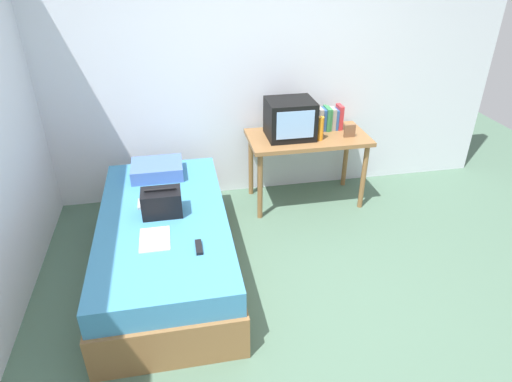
{
  "coord_description": "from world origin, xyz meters",
  "views": [
    {
      "loc": [
        -0.74,
        -2.22,
        2.37
      ],
      "look_at": [
        -0.13,
        0.92,
        0.55
      ],
      "focal_mm": 31.0,
      "sensor_mm": 36.0,
      "label": 1
    }
  ],
  "objects_px": {
    "desk": "(307,144)",
    "pillow": "(157,169)",
    "tv": "(290,119)",
    "magazine": "(155,239)",
    "remote_silver": "(141,204)",
    "handbag": "(162,203)",
    "book_row": "(329,118)",
    "picture_frame": "(350,131)",
    "remote_dark": "(199,247)",
    "bed": "(166,244)",
    "water_bottle": "(320,128)"
  },
  "relations": [
    {
      "from": "bed",
      "to": "pillow",
      "type": "relative_size",
      "value": 4.47
    },
    {
      "from": "remote_dark",
      "to": "tv",
      "type": "bearing_deg",
      "value": 53.91
    },
    {
      "from": "pillow",
      "to": "remote_silver",
      "type": "height_order",
      "value": "pillow"
    },
    {
      "from": "book_row",
      "to": "handbag",
      "type": "relative_size",
      "value": 0.84
    },
    {
      "from": "book_row",
      "to": "magazine",
      "type": "distance_m",
      "value": 2.18
    },
    {
      "from": "tv",
      "to": "book_row",
      "type": "relative_size",
      "value": 1.75
    },
    {
      "from": "magazine",
      "to": "remote_silver",
      "type": "bearing_deg",
      "value": 102.66
    },
    {
      "from": "remote_dark",
      "to": "magazine",
      "type": "bearing_deg",
      "value": 151.38
    },
    {
      "from": "bed",
      "to": "pillow",
      "type": "distance_m",
      "value": 0.77
    },
    {
      "from": "tv",
      "to": "picture_frame",
      "type": "distance_m",
      "value": 0.59
    },
    {
      "from": "water_bottle",
      "to": "magazine",
      "type": "height_order",
      "value": "water_bottle"
    },
    {
      "from": "desk",
      "to": "remote_silver",
      "type": "bearing_deg",
      "value": -156.47
    },
    {
      "from": "handbag",
      "to": "magazine",
      "type": "bearing_deg",
      "value": -100.32
    },
    {
      "from": "magazine",
      "to": "remote_dark",
      "type": "bearing_deg",
      "value": -28.62
    },
    {
      "from": "tv",
      "to": "book_row",
      "type": "bearing_deg",
      "value": 15.3
    },
    {
      "from": "bed",
      "to": "book_row",
      "type": "distance_m",
      "value": 2.03
    },
    {
      "from": "book_row",
      "to": "picture_frame",
      "type": "relative_size",
      "value": 2.04
    },
    {
      "from": "handbag",
      "to": "water_bottle",
      "type": "bearing_deg",
      "value": 26.26
    },
    {
      "from": "pillow",
      "to": "remote_dark",
      "type": "xyz_separation_m",
      "value": [
        0.28,
        -1.16,
        -0.05
      ]
    },
    {
      "from": "remote_silver",
      "to": "pillow",
      "type": "bearing_deg",
      "value": 75.04
    },
    {
      "from": "handbag",
      "to": "tv",
      "type": "bearing_deg",
      "value": 35.11
    },
    {
      "from": "tv",
      "to": "pillow",
      "type": "xyz_separation_m",
      "value": [
        -1.27,
        -0.2,
        -0.31
      ]
    },
    {
      "from": "bed",
      "to": "tv",
      "type": "height_order",
      "value": "tv"
    },
    {
      "from": "picture_frame",
      "to": "magazine",
      "type": "bearing_deg",
      "value": -149.74
    },
    {
      "from": "pillow",
      "to": "handbag",
      "type": "bearing_deg",
      "value": -86.61
    },
    {
      "from": "tv",
      "to": "magazine",
      "type": "height_order",
      "value": "tv"
    },
    {
      "from": "remote_silver",
      "to": "handbag",
      "type": "bearing_deg",
      "value": -43.37
    },
    {
      "from": "pillow",
      "to": "remote_silver",
      "type": "distance_m",
      "value": 0.52
    },
    {
      "from": "water_bottle",
      "to": "remote_dark",
      "type": "bearing_deg",
      "value": -135.49
    },
    {
      "from": "remote_silver",
      "to": "remote_dark",
      "type": "bearing_deg",
      "value": -58.19
    },
    {
      "from": "picture_frame",
      "to": "remote_dark",
      "type": "relative_size",
      "value": 0.79
    },
    {
      "from": "book_row",
      "to": "picture_frame",
      "type": "distance_m",
      "value": 0.27
    },
    {
      "from": "pillow",
      "to": "desk",
      "type": "bearing_deg",
      "value": 7.47
    },
    {
      "from": "desk",
      "to": "handbag",
      "type": "bearing_deg",
      "value": -148.86
    },
    {
      "from": "tv",
      "to": "magazine",
      "type": "relative_size",
      "value": 1.52
    },
    {
      "from": "water_bottle",
      "to": "magazine",
      "type": "distance_m",
      "value": 1.91
    },
    {
      "from": "book_row",
      "to": "pillow",
      "type": "height_order",
      "value": "book_row"
    },
    {
      "from": "picture_frame",
      "to": "pillow",
      "type": "relative_size",
      "value": 0.27
    },
    {
      "from": "desk",
      "to": "magazine",
      "type": "distance_m",
      "value": 1.89
    },
    {
      "from": "water_bottle",
      "to": "pillow",
      "type": "relative_size",
      "value": 0.51
    },
    {
      "from": "magazine",
      "to": "water_bottle",
      "type": "bearing_deg",
      "value": 34.59
    },
    {
      "from": "water_bottle",
      "to": "handbag",
      "type": "bearing_deg",
      "value": -153.74
    },
    {
      "from": "picture_frame",
      "to": "remote_dark",
      "type": "distance_m",
      "value": 2.0
    },
    {
      "from": "desk",
      "to": "water_bottle",
      "type": "distance_m",
      "value": 0.25
    },
    {
      "from": "water_bottle",
      "to": "picture_frame",
      "type": "distance_m",
      "value": 0.31
    },
    {
      "from": "desk",
      "to": "pillow",
      "type": "height_order",
      "value": "desk"
    },
    {
      "from": "tv",
      "to": "pillow",
      "type": "relative_size",
      "value": 0.98
    },
    {
      "from": "desk",
      "to": "remote_silver",
      "type": "relative_size",
      "value": 8.06
    },
    {
      "from": "bed",
      "to": "picture_frame",
      "type": "height_order",
      "value": "picture_frame"
    },
    {
      "from": "bed",
      "to": "remote_dark",
      "type": "bearing_deg",
      "value": -62.68
    }
  ]
}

